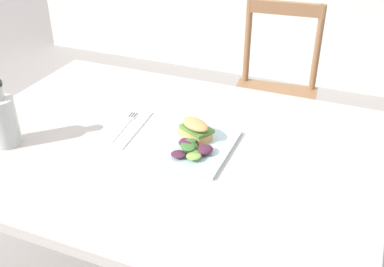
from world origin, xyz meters
name	(u,v)px	position (x,y,z in m)	size (l,w,h in m)	color
dining_table	(164,179)	(0.11, -0.03, 0.61)	(1.20, 0.88, 0.74)	#BCB7AD
chair_wooden_far	(273,96)	(0.22, 0.99, 0.45)	(0.43, 0.43, 0.87)	#8E6642
plate_lunch	(187,145)	(0.19, -0.02, 0.74)	(0.25, 0.25, 0.01)	silver
sandwich_half_front	(195,129)	(0.20, 0.02, 0.78)	(0.11, 0.10, 0.06)	tan
salad_mixed_greens	(191,147)	(0.21, -0.06, 0.77)	(0.11, 0.10, 0.03)	#518438
napkin_folded	(123,128)	(-0.03, 0.00, 0.74)	(0.09, 0.23, 0.00)	white
fork_on_napkin	(126,124)	(-0.03, 0.01, 0.75)	(0.04, 0.19, 0.00)	silver
bottle_cold_brew	(4,123)	(-0.29, -0.20, 0.81)	(0.08, 0.08, 0.19)	#472819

